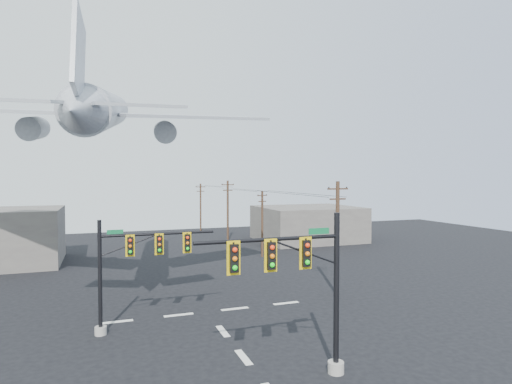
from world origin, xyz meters
name	(u,v)px	position (x,y,z in m)	size (l,w,h in m)	color
lane_markings	(236,348)	(0.00, 5.33, 0.01)	(14.00, 21.20, 0.01)	silver
signal_mast_near	(304,287)	(1.88, 0.72, 4.36)	(7.27, 0.85, 7.72)	#9B968D
signal_mast_far	(131,268)	(-5.24, 9.90, 3.91)	(7.26, 0.76, 6.87)	#9B968D
utility_pole_a	(337,236)	(10.76, 12.68, 4.75)	(1.82, 0.30, 9.08)	#452B1D
utility_pole_b	(262,222)	(10.95, 29.99, 4.06)	(1.47, 0.75, 7.77)	#452B1D
utility_pole_c	(228,210)	(10.42, 42.64, 4.66)	(1.82, 0.35, 8.90)	#452B1D
utility_pole_d	(201,206)	(9.45, 56.22, 4.33)	(1.71, 0.30, 8.28)	#452B1D
power_lines	(246,189)	(10.52, 34.47, 7.83)	(2.99, 43.54, 0.26)	black
airliner	(102,111)	(-6.76, 18.60, 14.55)	(26.69, 28.21, 7.43)	#B5BCC2
building_right	(308,224)	(22.00, 40.00, 2.50)	(14.00, 12.00, 5.00)	slate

